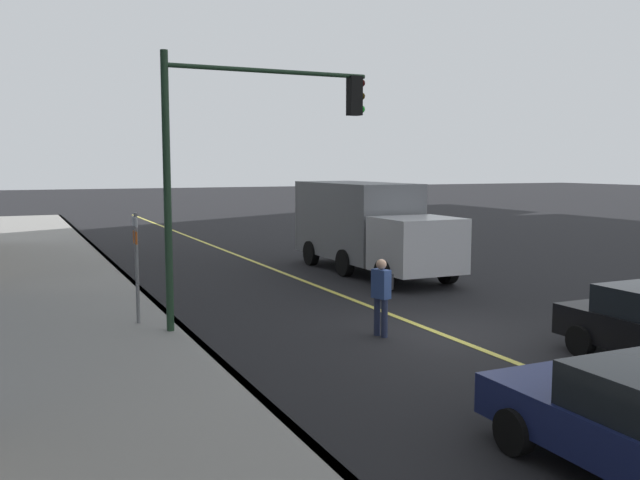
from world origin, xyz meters
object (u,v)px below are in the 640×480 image
object	(u,v)px
truck_gray	(367,225)
pedestrian_with_backpack	(382,291)
traffic_light_mast	(247,143)
street_sign_post	(137,261)

from	to	relation	value
truck_gray	pedestrian_with_backpack	world-z (taller)	truck_gray
truck_gray	traffic_light_mast	bearing A→B (deg)	134.55
pedestrian_with_backpack	traffic_light_mast	distance (m)	4.36
pedestrian_with_backpack	street_sign_post	bearing A→B (deg)	59.12
truck_gray	street_sign_post	distance (m)	10.18
truck_gray	pedestrian_with_backpack	distance (m)	9.06
pedestrian_with_backpack	street_sign_post	world-z (taller)	street_sign_post
truck_gray	street_sign_post	xyz separation A→B (m)	(-5.30, 8.69, -0.07)
truck_gray	traffic_light_mast	xyz separation A→B (m)	(-6.31, 6.41, 2.54)
truck_gray	street_sign_post	bearing A→B (deg)	121.36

